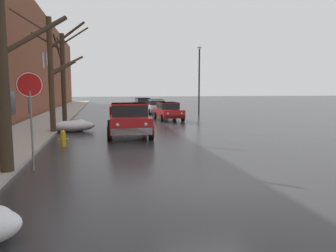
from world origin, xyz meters
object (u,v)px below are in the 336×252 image
object	(u,v)px
bare_tree_mid_block	(63,73)
street_lamp_post	(199,78)
pickup_truck_red_approaching_near_lane	(129,119)
stop_sign_at_corner	(30,94)
sedan_red_parked_kerbside_close	(168,111)
sedan_black_parked_far_down_block	(143,104)
sedan_white_parked_kerbside_mid	(157,106)
bare_tree_second_along_sidewalk	(53,72)
fire_hydrant	(63,138)

from	to	relation	value
bare_tree_mid_block	street_lamp_post	size ratio (longest dim) A/B	1.12
pickup_truck_red_approaching_near_lane	stop_sign_at_corner	world-z (taller)	stop_sign_at_corner
sedan_red_parked_kerbside_close	sedan_black_parked_far_down_block	bearing A→B (deg)	91.97
stop_sign_at_corner	sedan_black_parked_far_down_block	bearing A→B (deg)	76.14
sedan_white_parked_kerbside_mid	street_lamp_post	distance (m)	5.58
stop_sign_at_corner	street_lamp_post	bearing A→B (deg)	58.68
sedan_white_parked_kerbside_mid	stop_sign_at_corner	bearing A→B (deg)	-109.26
street_lamp_post	sedan_black_parked_far_down_block	bearing A→B (deg)	111.31
sedan_red_parked_kerbside_close	bare_tree_second_along_sidewalk	bearing A→B (deg)	-140.82
bare_tree_mid_block	pickup_truck_red_approaching_near_lane	bearing A→B (deg)	-60.95
pickup_truck_red_approaching_near_lane	sedan_white_parked_kerbside_mid	bearing A→B (deg)	74.78
bare_tree_mid_block	street_lamp_post	bearing A→B (deg)	17.62
pickup_truck_red_approaching_near_lane	sedan_white_parked_kerbside_mid	size ratio (longest dim) A/B	1.24
stop_sign_at_corner	bare_tree_mid_block	bearing A→B (deg)	92.65
fire_hydrant	street_lamp_post	bearing A→B (deg)	52.54
bare_tree_mid_block	sedan_white_parked_kerbside_mid	xyz separation A→B (m)	(8.02, 7.18, -2.86)
bare_tree_second_along_sidewalk	fire_hydrant	xyz separation A→B (m)	(0.90, -4.21, -3.04)
bare_tree_second_along_sidewalk	street_lamp_post	distance (m)	14.46
sedan_black_parked_far_down_block	stop_sign_at_corner	size ratio (longest dim) A/B	1.35
sedan_red_parked_kerbside_close	fire_hydrant	bearing A→B (deg)	-122.98
bare_tree_mid_block	sedan_black_parked_far_down_block	size ratio (longest dim) A/B	1.74
bare_tree_mid_block	stop_sign_at_corner	distance (m)	14.00
bare_tree_second_along_sidewalk	fire_hydrant	distance (m)	5.28
pickup_truck_red_approaching_near_lane	street_lamp_post	distance (m)	13.35
pickup_truck_red_approaching_near_lane	sedan_black_parked_far_down_block	bearing A→B (deg)	80.89
fire_hydrant	stop_sign_at_corner	bearing A→B (deg)	-95.48
bare_tree_second_along_sidewalk	sedan_black_parked_far_down_block	distance (m)	20.64
sedan_red_parked_kerbside_close	fire_hydrant	size ratio (longest dim) A/B	5.60
sedan_red_parked_kerbside_close	street_lamp_post	distance (m)	5.26
fire_hydrant	sedan_red_parked_kerbside_close	bearing A→B (deg)	57.02
bare_tree_second_along_sidewalk	bare_tree_mid_block	bearing A→B (deg)	91.38
bare_tree_second_along_sidewalk	sedan_white_parked_kerbside_mid	bearing A→B (deg)	58.30
sedan_red_parked_kerbside_close	stop_sign_at_corner	bearing A→B (deg)	-116.25
bare_tree_second_along_sidewalk	sedan_white_parked_kerbside_mid	distance (m)	15.24
sedan_red_parked_kerbside_close	sedan_black_parked_far_down_block	xyz separation A→B (m)	(-0.44, 12.83, 0.00)
sedan_red_parked_kerbside_close	sedan_black_parked_far_down_block	world-z (taller)	same
sedan_black_parked_far_down_block	stop_sign_at_corner	world-z (taller)	stop_sign_at_corner
sedan_red_parked_kerbside_close	stop_sign_at_corner	size ratio (longest dim) A/B	1.34
pickup_truck_red_approaching_near_lane	sedan_white_parked_kerbside_mid	xyz separation A→B (m)	(3.95, 14.51, -0.13)
pickup_truck_red_approaching_near_lane	street_lamp_post	size ratio (longest dim) A/B	0.80
street_lamp_post	pickup_truck_red_approaching_near_lane	bearing A→B (deg)	-123.50
sedan_white_parked_kerbside_mid	fire_hydrant	xyz separation A→B (m)	(-6.98, -16.98, -0.39)
bare_tree_second_along_sidewalk	sedan_red_parked_kerbside_close	bearing A→B (deg)	39.18
bare_tree_mid_block	sedan_black_parked_far_down_block	bearing A→B (deg)	61.28
sedan_red_parked_kerbside_close	sedan_white_parked_kerbside_mid	bearing A→B (deg)	88.60
sedan_white_parked_kerbside_mid	sedan_red_parked_kerbside_close	bearing A→B (deg)	-91.40
sedan_black_parked_far_down_block	street_lamp_post	xyz separation A→B (m)	(3.88, -9.95, 2.73)
sedan_black_parked_far_down_block	stop_sign_at_corner	xyz separation A→B (m)	(-6.78, -27.47, 1.56)
pickup_truck_red_approaching_near_lane	stop_sign_at_corner	size ratio (longest dim) A/B	1.69
sedan_white_parked_kerbside_mid	pickup_truck_red_approaching_near_lane	bearing A→B (deg)	-105.22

